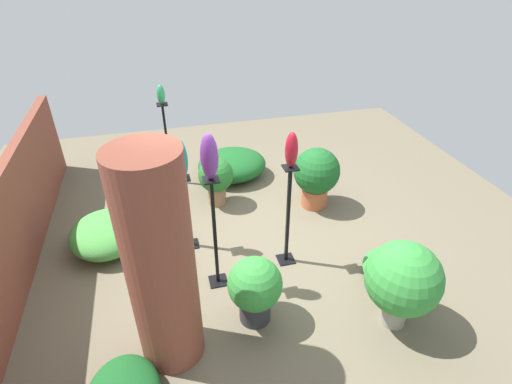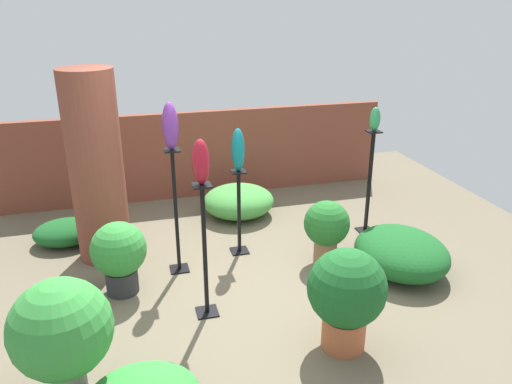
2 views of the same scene
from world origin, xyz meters
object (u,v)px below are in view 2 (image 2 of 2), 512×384
art_vase_violet (170,126)px  pedestal_teal (239,216)px  potted_plant_front_left (327,227)px  potted_plant_walkway_edge (119,254)px  pedestal_jade (369,187)px  art_vase_ruby (201,162)px  art_vase_teal (238,150)px  potted_plant_back_center (346,293)px  pedestal_violet (176,217)px  brick_pillar (96,168)px  potted_plant_near_pillar (61,331)px  pedestal_ruby (205,257)px  art_vase_jade (375,119)px

art_vase_violet → pedestal_teal: bearing=17.4°
potted_plant_front_left → potted_plant_walkway_edge: (-2.20, -0.01, -0.01)m
pedestal_jade → potted_plant_front_left: bearing=-143.0°
art_vase_ruby → art_vase_teal: bearing=62.3°
art_vase_ruby → potted_plant_walkway_edge: bearing=142.4°
art_vase_teal → potted_plant_back_center: bearing=-76.1°
pedestal_violet → potted_plant_front_left: (1.60, -0.27, -0.19)m
pedestal_violet → art_vase_ruby: size_ratio=3.42×
brick_pillar → potted_plant_front_left: bearing=-19.3°
brick_pillar → pedestal_violet: size_ratio=1.55×
pedestal_jade → pedestal_violet: (-2.41, -0.34, 0.03)m
pedestal_jade → potted_plant_near_pillar: size_ratio=1.35×
pedestal_teal → art_vase_violet: size_ratio=2.10×
potted_plant_near_pillar → art_vase_violet: bearing=58.4°
potted_plant_walkway_edge → potted_plant_front_left: bearing=0.3°
brick_pillar → potted_plant_back_center: 3.00m
pedestal_jade → art_vase_ruby: (-2.25, -1.21, 0.90)m
pedestal_jade → potted_plant_near_pillar: (-3.41, -1.98, -0.02)m
pedestal_ruby → pedestal_jade: pedestal_jade is taller
art_vase_teal → pedestal_ruby: bearing=-117.7°
art_vase_teal → brick_pillar: bearing=167.6°
art_vase_jade → pedestal_violet: bearing=-172.0°
pedestal_jade → art_vase_jade: 0.85m
pedestal_jade → pedestal_teal: size_ratio=1.31×
art_vase_jade → potted_plant_near_pillar: 4.04m
pedestal_teal → potted_plant_front_left: bearing=-30.0°
brick_pillar → pedestal_teal: size_ratio=2.12×
pedestal_ruby → pedestal_jade: (2.25, 1.21, 0.00)m
art_vase_teal → potted_plant_walkway_edge: (-1.34, -0.51, -0.81)m
art_vase_violet → potted_plant_near_pillar: art_vase_violet is taller
art_vase_ruby → potted_plant_front_left: bearing=22.5°
potted_plant_walkway_edge → potted_plant_back_center: bearing=-37.0°
pedestal_ruby → pedestal_jade: bearing=28.2°
brick_pillar → art_vase_violet: 1.10m
brick_pillar → pedestal_violet: bearing=-35.9°
pedestal_jade → pedestal_violet: pedestal_violet is taller
potted_plant_back_center → pedestal_jade: bearing=58.5°
potted_plant_back_center → potted_plant_near_pillar: 2.21m
brick_pillar → pedestal_ruby: bearing=-57.1°
art_vase_ruby → art_vase_violet: bearing=100.1°
pedestal_jade → art_vase_violet: art_vase_violet is taller
pedestal_jade → potted_plant_walkway_edge: bearing=-168.3°
pedestal_violet → potted_plant_walkway_edge: (-0.61, -0.28, -0.20)m
pedestal_ruby → art_vase_jade: 2.69m
brick_pillar → pedestal_violet: 1.05m
pedestal_violet → potted_plant_back_center: (1.20, -1.64, -0.11)m
art_vase_jade → potted_plant_walkway_edge: bearing=-168.3°
pedestal_ruby → brick_pillar: bearing=122.9°
pedestal_jade → pedestal_teal: 1.68m
art_vase_jade → art_vase_violet: 2.43m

